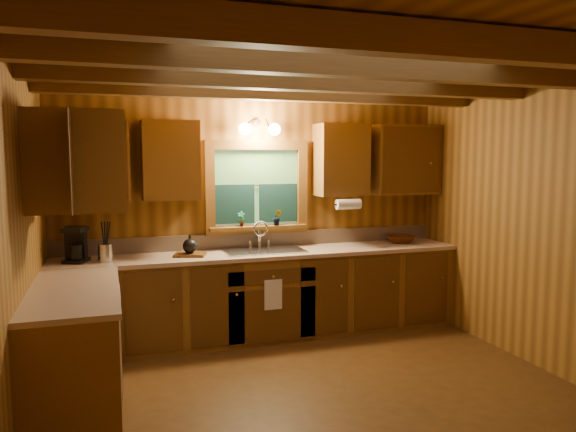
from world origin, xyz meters
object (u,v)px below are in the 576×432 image
(cutting_board, at_px, (190,255))
(sink, at_px, (264,255))
(wicker_basket, at_px, (401,239))
(coffee_maker, at_px, (76,244))

(cutting_board, bearing_deg, sink, 20.61)
(sink, distance_m, wicker_basket, 1.64)
(sink, xyz_separation_m, wicker_basket, (1.63, 0.05, 0.08))
(sink, distance_m, cutting_board, 0.77)
(sink, height_order, coffee_maker, coffee_maker)
(coffee_maker, height_order, cutting_board, coffee_maker)
(cutting_board, xyz_separation_m, wicker_basket, (2.40, 0.08, 0.03))
(cutting_board, distance_m, wicker_basket, 2.40)
(wicker_basket, bearing_deg, cutting_board, -177.97)
(coffee_maker, xyz_separation_m, wicker_basket, (3.45, 0.05, -0.12))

